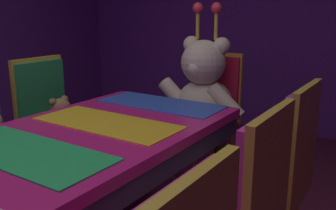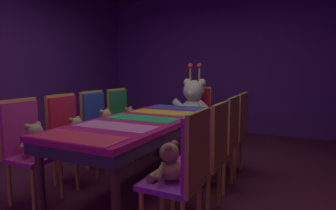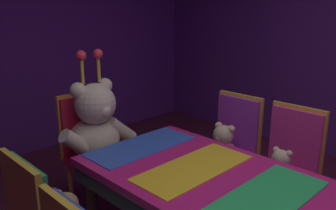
% 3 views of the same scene
% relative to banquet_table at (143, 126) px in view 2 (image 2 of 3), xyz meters
% --- Properties ---
extents(ground_plane, '(7.90, 7.90, 0.00)m').
position_rel_banquet_table_xyz_m(ground_plane, '(0.00, 0.00, -0.65)').
color(ground_plane, '#591E33').
extents(wall_back, '(5.20, 0.12, 2.80)m').
position_rel_banquet_table_xyz_m(wall_back, '(0.00, 3.20, 0.75)').
color(wall_back, '#59267F').
rests_on(wall_back, ground_plane).
extents(banquet_table, '(0.90, 2.27, 0.75)m').
position_rel_banquet_table_xyz_m(banquet_table, '(0.00, 0.00, 0.00)').
color(banquet_table, '#C61E72').
rests_on(banquet_table, ground_plane).
extents(chair_left_0, '(0.42, 0.41, 0.98)m').
position_rel_banquet_table_xyz_m(chair_left_0, '(-0.82, -0.81, -0.06)').
color(chair_left_0, '#CC338C').
rests_on(chair_left_0, ground_plane).
extents(teddy_left_0, '(0.26, 0.33, 0.32)m').
position_rel_banquet_table_xyz_m(teddy_left_0, '(-0.67, -0.81, -0.06)').
color(teddy_left_0, tan).
rests_on(teddy_left_0, chair_left_0).
extents(chair_left_1, '(0.42, 0.41, 0.98)m').
position_rel_banquet_table_xyz_m(chair_left_1, '(-0.83, -0.27, -0.06)').
color(chair_left_1, red).
rests_on(chair_left_1, ground_plane).
extents(teddy_left_1, '(0.24, 0.30, 0.29)m').
position_rel_banquet_table_xyz_m(teddy_left_1, '(-0.69, -0.27, -0.07)').
color(teddy_left_1, tan).
rests_on(teddy_left_1, chair_left_1).
extents(chair_left_2, '(0.42, 0.41, 0.98)m').
position_rel_banquet_table_xyz_m(chair_left_2, '(-0.85, 0.28, -0.06)').
color(chair_left_2, '#2D47B2').
rests_on(chair_left_2, ground_plane).
extents(teddy_left_2, '(0.25, 0.32, 0.30)m').
position_rel_banquet_table_xyz_m(teddy_left_2, '(-0.71, 0.28, -0.07)').
color(teddy_left_2, tan).
rests_on(teddy_left_2, chair_left_2).
extents(chair_left_3, '(0.42, 0.41, 0.98)m').
position_rel_banquet_table_xyz_m(chair_left_3, '(-0.83, 0.78, -0.06)').
color(chair_left_3, '#268C4C').
rests_on(chair_left_3, ground_plane).
extents(teddy_left_3, '(0.22, 0.29, 0.27)m').
position_rel_banquet_table_xyz_m(teddy_left_3, '(-0.68, 0.78, -0.08)').
color(teddy_left_3, '#9E7247').
rests_on(teddy_left_3, chair_left_3).
extents(chair_right_0, '(0.42, 0.41, 0.98)m').
position_rel_banquet_table_xyz_m(chair_right_0, '(0.84, -0.80, -0.06)').
color(chair_right_0, purple).
rests_on(chair_right_0, ground_plane).
extents(teddy_right_0, '(0.24, 0.31, 0.29)m').
position_rel_banquet_table_xyz_m(teddy_right_0, '(0.70, -0.80, -0.07)').
color(teddy_right_0, '#9E7247').
rests_on(teddy_right_0, chair_right_0).
extents(chair_right_1, '(0.42, 0.41, 0.98)m').
position_rel_banquet_table_xyz_m(chair_right_1, '(0.85, -0.29, -0.06)').
color(chair_right_1, '#CC338C').
rests_on(chair_right_1, ground_plane).
extents(chair_right_2, '(0.42, 0.41, 0.98)m').
position_rel_banquet_table_xyz_m(chair_right_2, '(0.83, 0.28, -0.06)').
color(chair_right_2, '#CC338C').
rests_on(chair_right_2, ground_plane).
extents(teddy_right_2, '(0.21, 0.27, 0.26)m').
position_rel_banquet_table_xyz_m(teddy_right_2, '(0.69, 0.28, -0.08)').
color(teddy_right_2, beige).
rests_on(teddy_right_2, chair_right_2).
extents(chair_right_3, '(0.42, 0.41, 0.98)m').
position_rel_banquet_table_xyz_m(chair_right_3, '(0.82, 0.78, -0.06)').
color(chair_right_3, purple).
rests_on(chair_right_3, ground_plane).
extents(teddy_right_3, '(0.27, 0.34, 0.32)m').
position_rel_banquet_table_xyz_m(teddy_right_3, '(0.68, 0.78, -0.06)').
color(teddy_right_3, beige).
rests_on(teddy_right_3, chair_right_3).
extents(throne_chair, '(0.41, 0.42, 0.98)m').
position_rel_banquet_table_xyz_m(throne_chair, '(0.00, 1.68, -0.06)').
color(throne_chair, red).
rests_on(throne_chair, ground_plane).
extents(king_teddy_bear, '(0.70, 0.54, 0.89)m').
position_rel_banquet_table_xyz_m(king_teddy_bear, '(0.00, 1.51, 0.09)').
color(king_teddy_bear, beige).
rests_on(king_teddy_bear, throne_chair).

